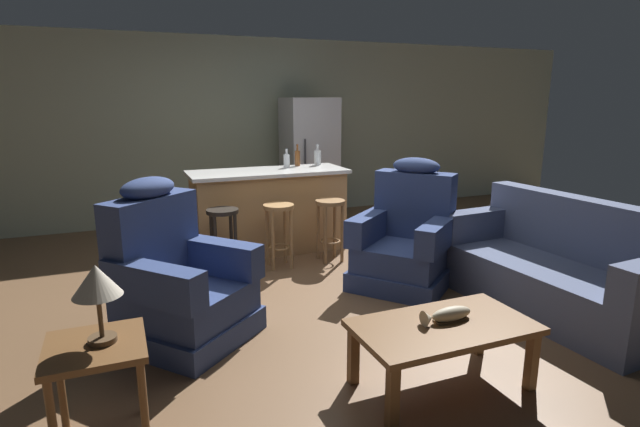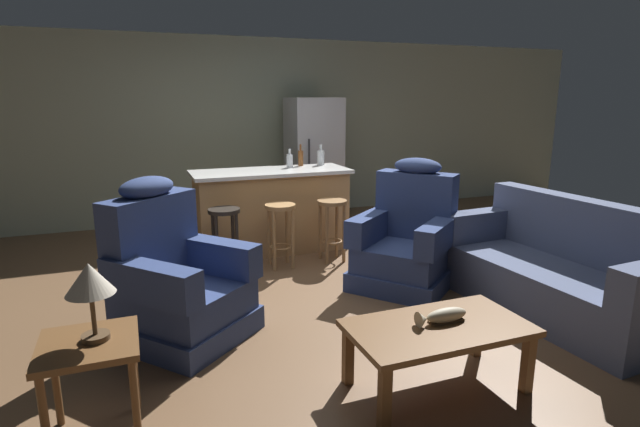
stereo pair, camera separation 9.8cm
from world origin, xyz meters
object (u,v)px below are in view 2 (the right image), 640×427
Objects in this scene: bar_stool_left at (225,229)px; refrigerator at (314,160)px; recliner_near_island at (407,242)px; bottle_tall_green at (301,158)px; recliner_near_lamp at (175,282)px; fish_figurine at (442,316)px; bottle_short_amber at (290,160)px; coffee_table at (438,333)px; kitchen_island at (272,210)px; end_table at (90,359)px; couch at (558,273)px; bar_stool_right at (332,219)px; bottle_wine_dark at (321,157)px; bar_stool_middle at (280,224)px; table_lamp at (90,282)px.

bar_stool_left is 0.39× the size of refrigerator.
bottle_tall_green reaches higher than recliner_near_island.
bottle_tall_green is at bearing 100.02° from recliner_near_lamp.
bottle_tall_green is (-0.53, -0.97, 0.17)m from refrigerator.
recliner_near_lamp is at bearing 138.49° from fish_figurine.
bottle_tall_green is 1.18× the size of bottle_short_amber.
bar_stool_left is at bearing -142.29° from bottle_tall_green.
coffee_table is 0.61× the size of kitchen_island.
refrigerator reaches higher than kitchen_island.
end_table is 2.55m from bar_stool_left.
coffee_table is at bearing 17.61° from couch.
recliner_near_lamp reaches higher than coffee_table.
fish_figurine is at bearing -97.07° from bar_stool_right.
recliner_near_lamp is 2.91m from bottle_wine_dark.
refrigerator reaches higher than fish_figurine.
recliner_near_island is 0.68× the size of refrigerator.
bar_stool_middle is (0.58, 0.00, 0.00)m from bar_stool_left.
bottle_wine_dark is at bearing 51.66° from end_table.
bottle_tall_green is at bearing -68.27° from couch.
bar_stool_middle is at bearing 95.35° from recliner_near_lamp.
bottle_wine_dark is (1.96, 2.06, 0.62)m from recliner_near_lamp.
couch is 3.55m from end_table.
couch is at bearing -64.80° from bottle_tall_green.
bottle_tall_green reaches higher than table_lamp.
bottle_wine_dark is (0.70, 0.21, 0.57)m from kitchen_island.
table_lamp is at bearing 2.58° from couch.
bottle_short_amber is 0.43m from bottle_wine_dark.
refrigerator is at bearing -130.17° from recliner_near_island.
kitchen_island is at bearing -152.93° from bottle_tall_green.
coffee_table is 0.56× the size of couch.
recliner_near_lamp is 0.68× the size of refrigerator.
bar_stool_middle is (1.18, 1.22, 0.05)m from recliner_near_lamp.
table_lamp is at bearing -115.23° from bar_stool_left.
bar_stool_left and bar_stool_right have the same top height.
recliner_near_island is (2.16, 0.31, 0.00)m from recliner_near_lamp.
bar_stool_right is 0.39× the size of refrigerator.
recliner_near_island is at bearing 57.62° from recliner_near_lamp.
bar_stool_right is at bearing 82.93° from fish_figurine.
end_table is (-1.97, 0.22, -0.00)m from fish_figurine.
bottle_tall_green is (-0.46, 1.76, 0.63)m from recliner_near_island.
couch is 3.09m from recliner_near_lamp.
bottle_short_amber is (0.35, 0.76, 0.56)m from bar_stool_middle.
recliner_near_island is 0.67× the size of kitchen_island.
refrigerator is at bearing 74.52° from bottle_wine_dark.
end_table is 4.98m from refrigerator.
end_table is (-3.53, -0.38, 0.12)m from couch.
table_lamp reaches higher than kitchen_island.
kitchen_island reaches higher than bar_stool_left.
recliner_near_island reaches higher than couch.
coffee_table is at bearing -7.27° from table_lamp.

